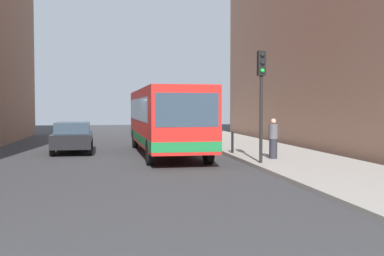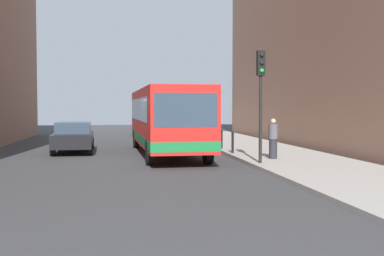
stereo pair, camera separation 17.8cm
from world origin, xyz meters
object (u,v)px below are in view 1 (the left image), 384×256
Objects in this scene: traffic_light at (261,85)px; bollard_mid at (221,139)px; car_beside_bus at (73,136)px; bollard_near at (232,142)px; bus at (165,117)px; bollard_farthest at (204,134)px; bollard_far at (211,136)px; pedestrian_near_signal at (273,139)px.

traffic_light is 6.61m from bollard_mid.
bollard_mid is (7.20, -0.60, -0.16)m from car_beside_bus.
traffic_light is 4.53m from bollard_near.
bollard_farthest is (2.87, 5.55, -1.10)m from bus.
pedestrian_near_signal reaches higher than bollard_far.
bus reaches higher than bollard_farthest.
pedestrian_near_signal is at bearing 54.79° from traffic_light.
bollard_mid and bollard_far have the same top height.
bollard_near is 2.76m from pedestrian_near_signal.
bollard_far is (0.00, 2.30, 0.00)m from bollard_mid.
bollard_near is (-0.10, 3.86, -2.38)m from traffic_light.
car_beside_bus is 7.23m from bollard_mid.
bollard_farthest is (0.00, 2.30, 0.00)m from bollard_far.
traffic_light is at bearing -88.52° from bollard_near.
car_beside_bus is 7.41m from bollard_far.
traffic_light is at bearing 135.46° from car_beside_bus.
bus reaches higher than bollard_mid.
pedestrian_near_signal is (1.02, -4.85, 0.32)m from bollard_mid.
bus is 11.67× the size of bollard_farthest.
car_beside_bus is 9.87m from pedestrian_near_signal.
bus reaches higher than pedestrian_near_signal.
car_beside_bus is 2.79× the size of pedestrian_near_signal.
bollard_far is (0.00, 4.61, 0.00)m from bollard_near.
bollard_near is at bearing 156.30° from car_beside_bus.
bollard_mid is (0.00, 2.30, 0.00)m from bollard_near.
traffic_light is at bearing 88.05° from pedestrian_near_signal.
traffic_light is 2.61m from pedestrian_near_signal.
car_beside_bus is 10.20m from traffic_light.
bus is 3.36m from bollard_near.
traffic_light reaches higher than pedestrian_near_signal.
pedestrian_near_signal is at bearing -78.08° from bollard_mid.
traffic_light is 4.32× the size of bollard_mid.
car_beside_bus reaches higher than bollard_farthest.
bus is at bearing -131.45° from bollard_far.
bollard_near is (7.20, -2.90, -0.16)m from car_beside_bus.
bollard_far is at bearing -168.43° from car_beside_bus.
bus is at bearing 158.62° from car_beside_bus.
pedestrian_near_signal is at bearing -68.11° from bollard_near.
bus is 3.22m from bollard_mid.
bollard_mid is 2.30m from bollard_far.
pedestrian_near_signal is (1.02, -9.46, 0.32)m from bollard_farthest.
bollard_farthest is at bearing 90.00° from bollard_far.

